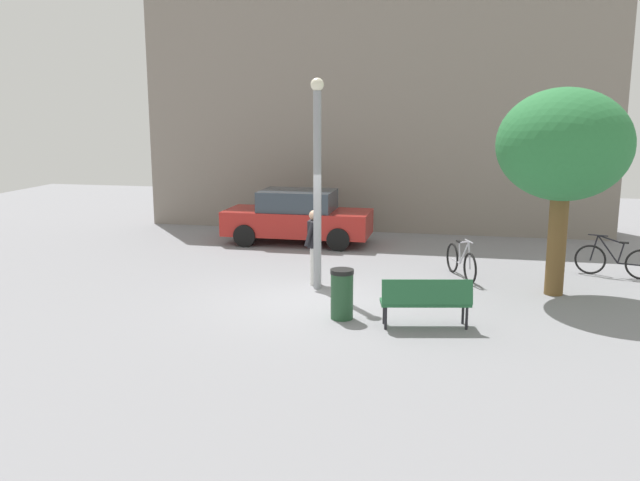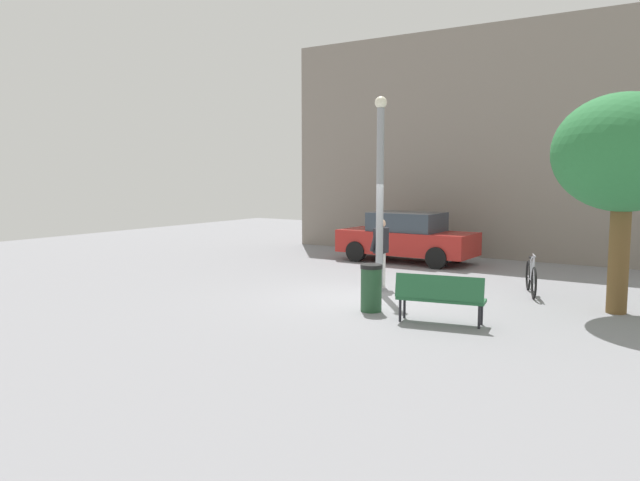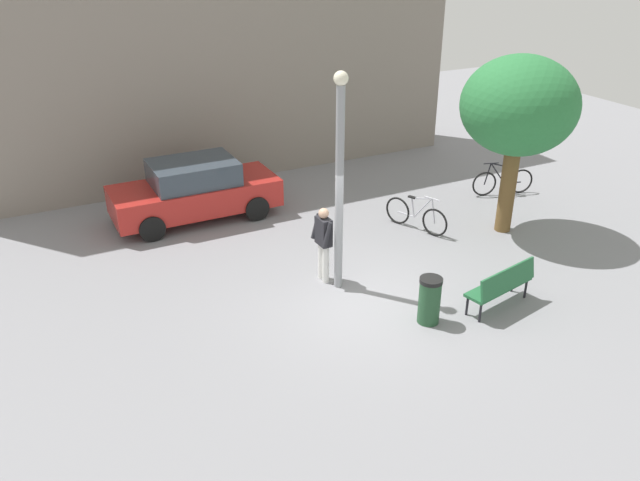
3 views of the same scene
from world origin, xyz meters
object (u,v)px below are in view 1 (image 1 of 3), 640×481
object	(u,v)px
bicycle_silver	(461,262)
bicycle_black	(615,261)
park_bench	(426,299)
trash_bin	(342,294)
plaza_tree	(564,146)
lamppost	(317,176)
person_by_lamppost	(314,242)
parked_car_red	(298,217)

from	to	relation	value
bicycle_silver	bicycle_black	distance (m)	3.61
park_bench	trash_bin	world-z (taller)	trash_bin
plaza_tree	trash_bin	world-z (taller)	plaza_tree
lamppost	plaza_tree	world-z (taller)	lamppost
bicycle_silver	lamppost	bearing A→B (deg)	-152.66
park_bench	bicycle_silver	distance (m)	3.86
person_by_lamppost	bicycle_black	bearing A→B (deg)	17.03
trash_bin	bicycle_black	bearing A→B (deg)	37.81
bicycle_black	parked_car_red	distance (m)	8.51
parked_car_red	trash_bin	bearing A→B (deg)	-69.73
trash_bin	lamppost	bearing A→B (deg)	114.20
bicycle_silver	trash_bin	xyz separation A→B (m)	(-2.17, -3.56, 0.09)
parked_car_red	trash_bin	world-z (taller)	parked_car_red
lamppost	bicycle_silver	xyz separation A→B (m)	(3.06, 1.58, -2.07)
person_by_lamppost	bicycle_black	world-z (taller)	person_by_lamppost
parked_car_red	bicycle_silver	bearing A→B (deg)	-34.24
person_by_lamppost	trash_bin	distance (m)	2.62
bicycle_silver	trash_bin	world-z (taller)	bicycle_silver
person_by_lamppost	plaza_tree	bearing A→B (deg)	2.38
parked_car_red	trash_bin	size ratio (longest dim) A/B	4.44
bicycle_silver	trash_bin	bearing A→B (deg)	-121.36
person_by_lamppost	trash_bin	xyz separation A→B (m)	(1.05, -2.35, -0.49)
bicycle_black	bicycle_silver	bearing A→B (deg)	-166.44
lamppost	park_bench	xyz separation A→B (m)	(2.45, -2.22, -1.91)
person_by_lamppost	bicycle_silver	distance (m)	3.49
person_by_lamppost	trash_bin	bearing A→B (deg)	-65.90
lamppost	park_bench	bearing A→B (deg)	-42.18
parked_car_red	person_by_lamppost	bearing A→B (deg)	-71.86
bicycle_black	park_bench	bearing A→B (deg)	-131.54
lamppost	trash_bin	size ratio (longest dim) A/B	4.75
park_bench	bicycle_silver	xyz separation A→B (m)	(0.61, 3.81, -0.16)
plaza_tree	parked_car_red	distance (m)	8.14
park_bench	bicycle_silver	size ratio (longest dim) A/B	0.98
person_by_lamppost	parked_car_red	xyz separation A→B (m)	(-1.44, 4.39, -0.19)
lamppost	trash_bin	world-z (taller)	lamppost
bicycle_black	trash_bin	xyz separation A→B (m)	(-5.69, -4.41, 0.09)
plaza_tree	parked_car_red	world-z (taller)	plaza_tree
plaza_tree	parked_car_red	bearing A→B (deg)	147.66
bicycle_black	parked_car_red	xyz separation A→B (m)	(-8.17, 2.32, 0.39)
lamppost	parked_car_red	world-z (taller)	lamppost
park_bench	plaza_tree	world-z (taller)	plaza_tree
lamppost	bicycle_black	world-z (taller)	lamppost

